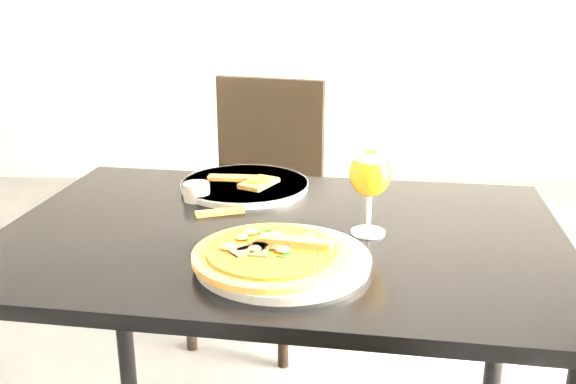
{
  "coord_description": "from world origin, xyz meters",
  "views": [
    {
      "loc": [
        -0.02,
        -1.03,
        1.27
      ],
      "look_at": [
        -0.06,
        0.27,
        0.83
      ],
      "focal_mm": 40.0,
      "sensor_mm": 36.0,
      "label": 1
    }
  ],
  "objects_px": {
    "beer_glass": "(370,174)",
    "pizza": "(273,253)",
    "chair_far": "(259,199)",
    "dining_table": "(281,268)"
  },
  "relations": [
    {
      "from": "chair_far",
      "to": "beer_glass",
      "type": "height_order",
      "value": "beer_glass"
    },
    {
      "from": "beer_glass",
      "to": "chair_far",
      "type": "bearing_deg",
      "value": 108.54
    },
    {
      "from": "dining_table",
      "to": "chair_far",
      "type": "distance_m",
      "value": 0.92
    },
    {
      "from": "dining_table",
      "to": "chair_far",
      "type": "height_order",
      "value": "chair_far"
    },
    {
      "from": "pizza",
      "to": "beer_glass",
      "type": "relative_size",
      "value": 1.64
    },
    {
      "from": "chair_far",
      "to": "beer_glass",
      "type": "bearing_deg",
      "value": -55.11
    },
    {
      "from": "pizza",
      "to": "dining_table",
      "type": "bearing_deg",
      "value": 87.65
    },
    {
      "from": "chair_far",
      "to": "pizza",
      "type": "relative_size",
      "value": 3.08
    },
    {
      "from": "dining_table",
      "to": "beer_glass",
      "type": "relative_size",
      "value": 7.06
    },
    {
      "from": "beer_glass",
      "to": "pizza",
      "type": "bearing_deg",
      "value": -137.85
    }
  ]
}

